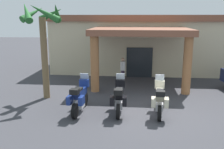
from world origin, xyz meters
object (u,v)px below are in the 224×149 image
motorcycle_blue (80,97)px  motorcycle_cream (159,99)px  motorcycle_black (119,97)px  palm_tree_roadside (43,29)px  motel_building (139,41)px  pedestrian (123,68)px

motorcycle_blue → motorcycle_cream: same height
motorcycle_black → palm_tree_roadside: 5.23m
motel_building → motorcycle_black: motel_building is taller
motorcycle_cream → pedestrian: 5.66m
pedestrian → palm_tree_roadside: 5.85m
motorcycle_blue → motorcycle_cream: (3.53, -0.09, 0.00)m
motorcycle_cream → pedestrian: (-1.63, 5.41, 0.24)m
palm_tree_roadside → motorcycle_black: bearing=-26.8°
motorcycle_black → palm_tree_roadside: (-3.87, 1.96, 2.92)m
pedestrian → motorcycle_blue: bearing=96.2°
motorcycle_cream → palm_tree_roadside: 6.68m
motel_building → motorcycle_black: bearing=-95.3°
motorcycle_cream → palm_tree_roadside: bearing=76.2°
motel_building → motorcycle_cream: 10.39m
pedestrian → motorcycle_cream: bearing=132.6°
motorcycle_cream → motorcycle_blue: bearing=95.0°
motorcycle_blue → pedestrian: 5.65m
motel_building → palm_tree_roadside: bearing=-120.2°
motorcycle_cream → pedestrian: pedestrian is taller
motorcycle_cream → pedestrian: bearing=23.3°
motel_building → motorcycle_black: size_ratio=6.23×
motel_building → pedestrian: 5.19m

